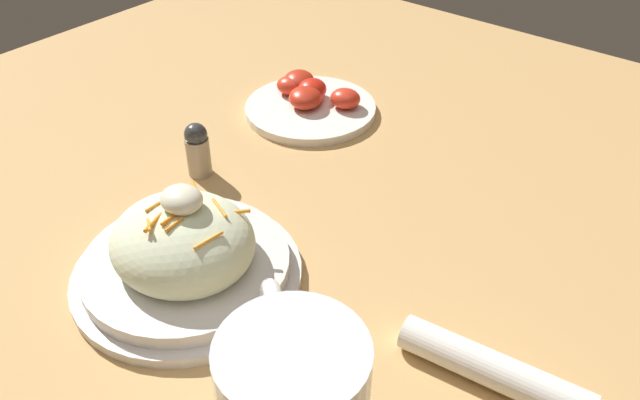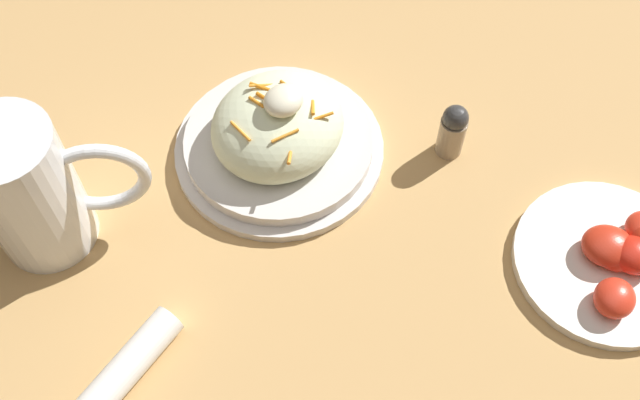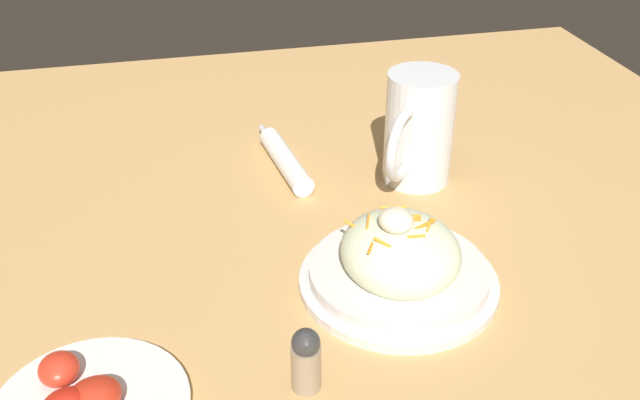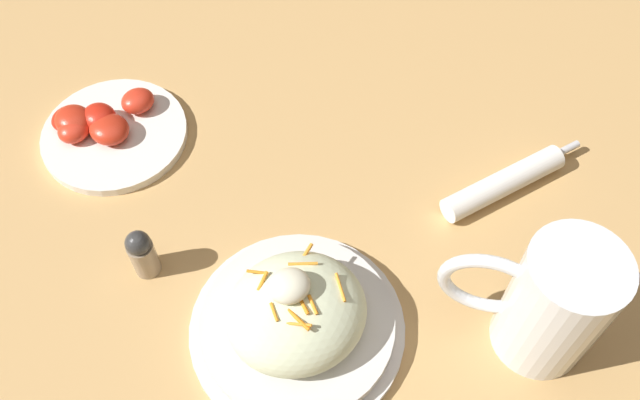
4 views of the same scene
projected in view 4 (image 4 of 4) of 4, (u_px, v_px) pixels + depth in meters
ground_plane at (335, 251)px, 0.77m from camera, size 1.43×1.43×0.00m
salad_plate at (297, 318)px, 0.69m from camera, size 0.23×0.23×0.10m
beer_mug at (551, 306)px, 0.66m from camera, size 0.14×0.13×0.16m
napkin_roll at (503, 181)px, 0.81m from camera, size 0.20×0.05×0.03m
tomato_plate at (106, 128)px, 0.86m from camera, size 0.18×0.18×0.04m
salt_shaker at (142, 253)px, 0.73m from camera, size 0.03×0.03×0.07m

